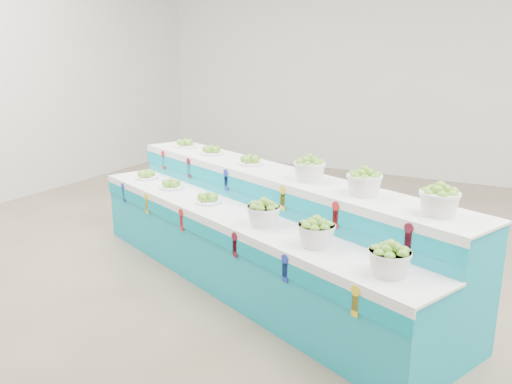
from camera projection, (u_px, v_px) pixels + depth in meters
ground at (307, 294)px, 4.69m from camera, size 10.00×10.00×0.00m
back_wall at (431, 58)px, 8.41m from camera, size 10.00×0.00×10.00m
display_stand at (256, 229)px, 4.84m from camera, size 4.25×2.60×1.02m
plate_lower_left at (146, 174)px, 5.85m from camera, size 0.34×0.34×0.10m
plate_lower_mid at (171, 184)px, 5.44m from camera, size 0.34×0.34×0.10m
plate_lower_right at (208, 198)px, 4.92m from camera, size 0.34×0.34×0.10m
basket_lower_left at (264, 213)px, 4.29m from camera, size 0.36×0.36×0.21m
basket_lower_mid at (316, 232)px, 3.83m from camera, size 0.36×0.36×0.21m
basket_lower_right at (390, 259)px, 3.34m from camera, size 0.36×0.36×0.21m
plate_upper_left at (185, 143)px, 6.08m from camera, size 0.34×0.34×0.10m
plate_upper_mid at (211, 150)px, 5.67m from camera, size 0.34×0.34×0.10m
plate_upper_right at (250, 160)px, 5.16m from camera, size 0.34×0.34×0.10m
basket_upper_left at (309, 169)px, 4.52m from camera, size 0.36×0.36×0.21m
basket_upper_mid at (364, 182)px, 4.07m from camera, size 0.36×0.36×0.21m
basket_upper_right at (439, 200)px, 3.57m from camera, size 0.36×0.36×0.21m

